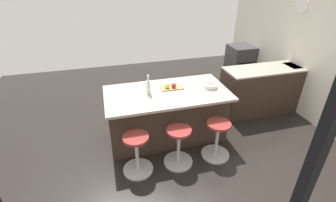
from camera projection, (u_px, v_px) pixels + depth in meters
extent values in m
plane|color=black|center=(165.00, 132.00, 4.35)|extent=(7.36, 7.36, 0.00)
cube|color=silver|center=(316.00, 48.00, 4.36)|extent=(0.12, 5.56, 2.66)
cylinder|color=white|center=(303.00, 5.00, 4.44)|extent=(0.03, 0.28, 0.28)
cube|color=#38281E|center=(279.00, 88.00, 4.93)|extent=(2.40, 0.60, 0.89)
cube|color=#9E9384|center=(284.00, 67.00, 4.71)|extent=(2.40, 0.60, 0.03)
cube|color=#38383D|center=(296.00, 68.00, 4.80)|extent=(0.44, 0.36, 0.12)
cylinder|color=#B7B7BC|center=(294.00, 56.00, 4.83)|extent=(0.02, 0.02, 0.28)
cube|color=#38383D|center=(240.00, 63.00, 6.24)|extent=(0.60, 0.60, 0.89)
cube|color=black|center=(246.00, 69.00, 6.00)|extent=(0.44, 0.01, 0.32)
cube|color=#38281E|center=(166.00, 115.00, 4.06)|extent=(1.89, 0.82, 0.85)
cube|color=#9E9384|center=(167.00, 93.00, 3.80)|extent=(1.95, 1.02, 0.04)
cylinder|color=#B7B7BC|center=(215.00, 154.00, 3.82)|extent=(0.44, 0.44, 0.03)
cylinder|color=#B7B7BC|center=(217.00, 140.00, 3.68)|extent=(0.05, 0.05, 0.55)
cylinder|color=maroon|center=(219.00, 124.00, 3.54)|extent=(0.36, 0.36, 0.04)
cylinder|color=#B7B7BC|center=(178.00, 161.00, 3.68)|extent=(0.44, 0.44, 0.03)
cylinder|color=#B7B7BC|center=(179.00, 147.00, 3.54)|extent=(0.05, 0.05, 0.55)
cylinder|color=maroon|center=(179.00, 131.00, 3.40)|extent=(0.36, 0.36, 0.04)
cylinder|color=#B7B7BC|center=(138.00, 169.00, 3.54)|extent=(0.44, 0.44, 0.03)
cylinder|color=#B7B7BC|center=(137.00, 154.00, 3.40)|extent=(0.05, 0.05, 0.55)
cylinder|color=maroon|center=(136.00, 138.00, 3.26)|extent=(0.36, 0.36, 0.04)
cube|color=tan|center=(171.00, 87.00, 3.93)|extent=(0.36, 0.24, 0.02)
sphere|color=gold|center=(167.00, 86.00, 3.85)|extent=(0.08, 0.08, 0.08)
sphere|color=red|center=(174.00, 86.00, 3.86)|extent=(0.08, 0.08, 0.08)
cylinder|color=silver|center=(149.00, 87.00, 3.69)|extent=(0.06, 0.06, 0.22)
cylinder|color=silver|center=(148.00, 78.00, 3.61)|extent=(0.03, 0.03, 0.08)
cylinder|color=#B7B7BC|center=(148.00, 76.00, 3.59)|extent=(0.03, 0.03, 0.02)
cylinder|color=silver|center=(211.00, 86.00, 3.91)|extent=(0.21, 0.21, 0.07)
cylinder|color=slate|center=(211.00, 85.00, 3.90)|extent=(0.17, 0.17, 0.04)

